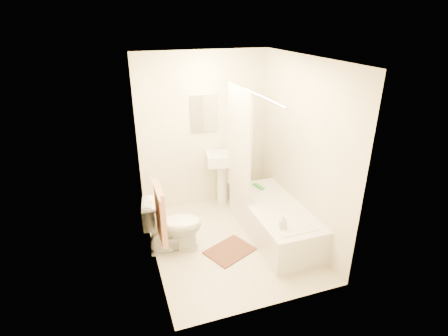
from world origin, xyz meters
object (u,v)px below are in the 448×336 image
object	(u,v)px
toilet	(173,225)
soap_bottle	(283,222)
bathtub	(274,220)
sink	(222,176)
bath_mat	(230,251)

from	to	relation	value
toilet	soap_bottle	bearing A→B (deg)	-108.46
toilet	bathtub	xyz separation A→B (m)	(1.38, -0.12, -0.13)
toilet	sink	size ratio (longest dim) A/B	0.75
bathtub	bath_mat	size ratio (longest dim) A/B	2.82
toilet	sink	xyz separation A→B (m)	(0.99, 0.96, 0.13)
bathtub	soap_bottle	size ratio (longest dim) A/B	8.86
toilet	bath_mat	bearing A→B (deg)	-104.18
sink	soap_bottle	size ratio (longest dim) A/B	5.29
sink	bathtub	size ratio (longest dim) A/B	0.60
soap_bottle	bath_mat	bearing A→B (deg)	147.45
bath_mat	soap_bottle	xyz separation A→B (m)	(0.55, -0.35, 0.54)
bath_mat	soap_bottle	bearing A→B (deg)	-32.55
toilet	bath_mat	distance (m)	0.81
toilet	sink	bearing A→B (deg)	-36.77
sink	bath_mat	bearing A→B (deg)	-94.54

